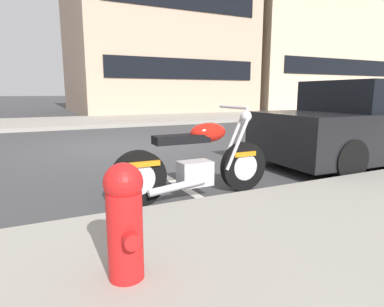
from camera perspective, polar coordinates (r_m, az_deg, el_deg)
ground_plane at (r=7.97m, az=-12.62°, el=0.98°), size 260.00×260.00×0.00m
sidewalk_far_curb at (r=20.14m, az=17.42°, el=6.59°), size 120.00×5.00×0.14m
parking_stall_stripe at (r=4.39m, az=-0.60°, el=-6.46°), size 0.12×2.20×0.01m
parked_motorcycle at (r=4.04m, az=0.81°, el=-1.70°), size 2.07×0.62×1.12m
parked_car_second_in_row at (r=6.87m, az=28.12°, el=4.33°), size 4.18×1.93×1.49m
fire_hydrant at (r=2.08m, az=-11.60°, el=-10.98°), size 0.24×0.36×0.74m
townhouse_mid_block at (r=24.20m, az=-7.28°, el=21.27°), size 10.48×11.16×11.66m
townhouse_behind_pole at (r=30.65m, az=18.35°, el=20.71°), size 14.06×9.96×13.94m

